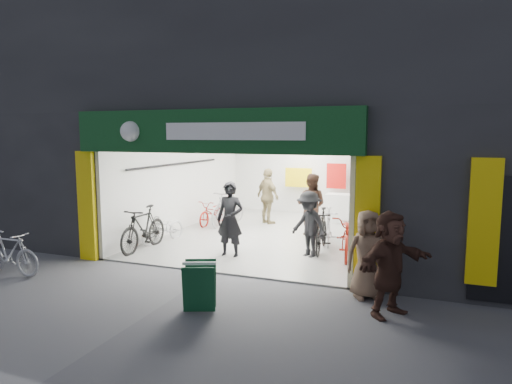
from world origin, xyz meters
The scene contains 17 objects.
ground centered at (0.00, 0.00, 0.00)m, with size 60.00×60.00×0.00m, color #56565B.
building centered at (0.91, 4.99, 4.31)m, with size 17.00×10.27×8.00m.
bike_left_front centered at (-2.50, 2.03, 0.42)m, with size 0.56×1.60×0.84m, color silver.
bike_left_midfront centered at (-2.50, 1.10, 0.58)m, with size 0.55×1.93×1.16m, color black.
bike_left_midback centered at (-2.31, 4.74, 0.42)m, with size 0.56×1.59×0.84m, color #9B150E.
bike_left_back centered at (-1.80, 4.83, 0.60)m, with size 0.56×2.00×1.20m, color #A3A3A7.
bike_right_front centered at (1.80, 2.62, 0.56)m, with size 0.52×1.85×1.11m, color black.
bike_right_mid centered at (2.50, 2.36, 0.54)m, with size 0.71×2.05×1.08m, color maroon.
bike_right_back centered at (1.80, 3.49, 0.50)m, with size 0.47×1.65×0.99m, color #ADADB1.
parked_bike centered at (-3.98, -1.64, 0.48)m, with size 0.45×1.61×0.97m, color #B4B4B9.
customer_a centered at (-0.17, 1.34, 0.93)m, with size 0.68×0.45×1.86m, color black.
customer_b centered at (1.09, 4.33, 0.93)m, with size 0.90×0.70×1.85m, color #352118.
customer_c centered at (1.63, 1.96, 0.82)m, with size 1.05×0.61×1.63m, color black.
customer_d centered at (-0.65, 5.48, 0.94)m, with size 1.10×0.46×1.88m, color olive.
pedestrian_near centered at (3.30, -0.30, 0.81)m, with size 0.80×0.52×1.63m, color #81634B.
pedestrian_far centered at (3.75, -1.02, 0.88)m, with size 1.63×0.52×1.76m, color #3D241C.
sandwich_board centered at (0.74, -1.98, 0.46)m, with size 0.70×0.71×0.83m.
Camera 1 is at (4.27, -8.60, 3.00)m, focal length 32.00 mm.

